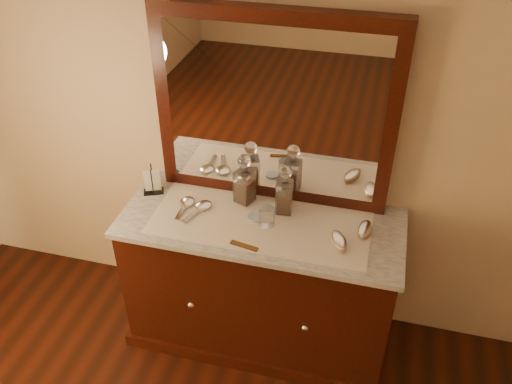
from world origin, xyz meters
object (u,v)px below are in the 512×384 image
brush_near (339,241)px  brush_far (365,230)px  dresser_cabinet (261,283)px  napkin_rack (153,182)px  decanter_right (284,194)px  mirror_frame (274,111)px  pin_dish (254,217)px  comb (244,246)px  hand_mirror_outer (186,204)px  hand_mirror_inner (201,208)px  decanter_left (244,184)px

brush_near → brush_far: (0.11, 0.12, -0.00)m
dresser_cabinet → brush_far: size_ratio=9.56×
napkin_rack → decanter_right: decanter_right is taller
dresser_cabinet → mirror_frame: mirror_frame is taller
pin_dish → brush_far: size_ratio=0.49×
mirror_frame → napkin_rack: mirror_frame is taller
comb → hand_mirror_outer: hand_mirror_outer is taller
brush_far → hand_mirror_inner: (-0.84, -0.02, -0.01)m
decanter_left → hand_mirror_inner: 0.26m
dresser_cabinet → brush_near: 0.62m
pin_dish → comb: size_ratio=0.51×
napkin_rack → brush_near: 1.05m
decanter_left → pin_dish: bearing=-56.3°
brush_near → mirror_frame: bearing=140.7°
comb → hand_mirror_inner: hand_mirror_inner is taller
pin_dish → decanter_right: decanter_right is taller
mirror_frame → brush_near: 0.71m
mirror_frame → napkin_rack: bearing=-166.7°
dresser_cabinet → comb: comb is taller
mirror_frame → hand_mirror_inner: bearing=-144.5°
decanter_left → hand_mirror_outer: bearing=-158.0°
mirror_frame → napkin_rack: 0.78m
decanter_left → comb: bearing=-74.7°
mirror_frame → hand_mirror_inner: 0.63m
comb → brush_far: size_ratio=0.97×
hand_mirror_outer → hand_mirror_inner: size_ratio=0.93×
dresser_cabinet → mirror_frame: bearing=90.0°
dresser_cabinet → brush_near: (0.40, -0.09, 0.46)m
brush_far → decanter_left: bearing=170.4°
comb → brush_near: size_ratio=0.89×
napkin_rack → decanter_left: bearing=4.8°
decanter_right → hand_mirror_outer: bearing=-170.8°
hand_mirror_outer → hand_mirror_inner: bearing=-6.7°
decanter_left → brush_far: size_ratio=1.95×
napkin_rack → decanter_left: (0.50, 0.04, 0.05)m
comb → hand_mirror_outer: 0.45m
hand_mirror_inner → comb: bearing=-37.1°
comb → brush_near: 0.45m
dresser_cabinet → napkin_rack: 0.81m
mirror_frame → decanter_right: mirror_frame is taller
brush_far → hand_mirror_inner: 0.84m
mirror_frame → hand_mirror_inner: (-0.33, -0.23, -0.49)m
mirror_frame → decanter_left: size_ratio=4.20×
decanter_right → hand_mirror_inner: bearing=-167.5°
decanter_right → hand_mirror_inner: size_ratio=1.25×
comb → decanter_left: 0.38m
decanter_left → decanter_right: (0.22, -0.03, -0.00)m
decanter_right → hand_mirror_inner: decanter_right is taller
dresser_cabinet → decanter_right: size_ratio=5.02×
pin_dish → hand_mirror_outer: 0.38m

